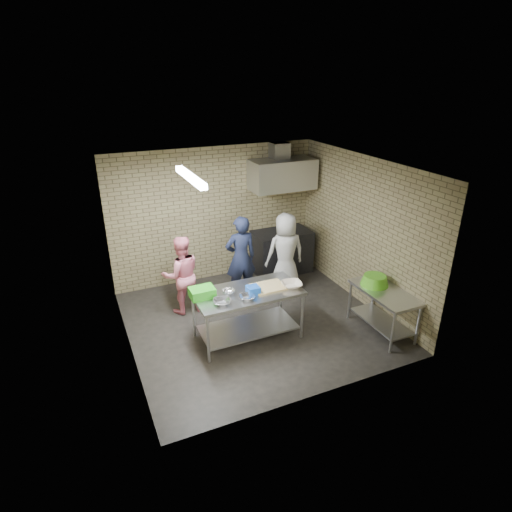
{
  "coord_description": "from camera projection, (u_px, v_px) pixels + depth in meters",
  "views": [
    {
      "loc": [
        -2.58,
        -5.8,
        4.04
      ],
      "look_at": [
        0.1,
        0.2,
        1.15
      ],
      "focal_mm": 30.0,
      "sensor_mm": 36.0,
      "label": 1
    }
  ],
  "objects": [
    {
      "name": "floor",
      "position": [
        255.0,
        322.0,
        7.44
      ],
      "size": [
        4.2,
        4.2,
        0.0
      ],
      "primitive_type": "plane",
      "color": "black",
      "rests_on": "ground"
    },
    {
      "name": "ceiling",
      "position": [
        255.0,
        167.0,
        6.35
      ],
      "size": [
        4.2,
        4.2,
        0.0
      ],
      "primitive_type": "plane",
      "rotation": [
        3.14,
        0.0,
        0.0
      ],
      "color": "black",
      "rests_on": "ground"
    },
    {
      "name": "back_wall",
      "position": [
        215.0,
        215.0,
        8.56
      ],
      "size": [
        4.2,
        0.06,
        2.7
      ],
      "primitive_type": "cube",
      "color": "#93895C",
      "rests_on": "ground"
    },
    {
      "name": "front_wall",
      "position": [
        322.0,
        308.0,
        5.22
      ],
      "size": [
        4.2,
        0.06,
        2.7
      ],
      "primitive_type": "cube",
      "color": "#93895C",
      "rests_on": "ground"
    },
    {
      "name": "left_wall",
      "position": [
        121.0,
        274.0,
        6.11
      ],
      "size": [
        0.06,
        4.0,
        2.7
      ],
      "primitive_type": "cube",
      "color": "#93895C",
      "rests_on": "ground"
    },
    {
      "name": "right_wall",
      "position": [
        362.0,
        232.0,
        7.68
      ],
      "size": [
        0.06,
        4.0,
        2.7
      ],
      "primitive_type": "cube",
      "color": "#93895C",
      "rests_on": "ground"
    },
    {
      "name": "prep_table",
      "position": [
        248.0,
        314.0,
        6.85
      ],
      "size": [
        1.68,
        0.84,
        0.84
      ],
      "primitive_type": "cube",
      "color": "#AAADB1",
      "rests_on": "floor"
    },
    {
      "name": "side_counter",
      "position": [
        382.0,
        311.0,
        7.04
      ],
      "size": [
        0.6,
        1.2,
        0.75
      ],
      "primitive_type": "cube",
      "color": "silver",
      "rests_on": "floor"
    },
    {
      "name": "stove",
      "position": [
        282.0,
        251.0,
        9.14
      ],
      "size": [
        1.2,
        0.7,
        0.9
      ],
      "primitive_type": "cube",
      "color": "black",
      "rests_on": "floor"
    },
    {
      "name": "range_hood",
      "position": [
        282.0,
        175.0,
        8.51
      ],
      "size": [
        1.3,
        0.6,
        0.6
      ],
      "primitive_type": "cube",
      "color": "silver",
      "rests_on": "back_wall"
    },
    {
      "name": "hood_duct",
      "position": [
        280.0,
        150.0,
        8.46
      ],
      "size": [
        0.35,
        0.3,
        0.3
      ],
      "primitive_type": "cube",
      "color": "#A5A8AD",
      "rests_on": "back_wall"
    },
    {
      "name": "wall_shelf",
      "position": [
        291.0,
        180.0,
        8.86
      ],
      "size": [
        0.8,
        0.2,
        0.04
      ],
      "primitive_type": "cube",
      "color": "#3F2B19",
      "rests_on": "back_wall"
    },
    {
      "name": "fluorescent_fixture",
      "position": [
        190.0,
        177.0,
        6.0
      ],
      "size": [
        0.1,
        1.25,
        0.08
      ],
      "primitive_type": "cube",
      "color": "white",
      "rests_on": "ceiling"
    },
    {
      "name": "green_crate",
      "position": [
        202.0,
        293.0,
        6.49
      ],
      "size": [
        0.37,
        0.28,
        0.15
      ],
      "primitive_type": "cube",
      "color": "green",
      "rests_on": "prep_table"
    },
    {
      "name": "blue_tub",
      "position": [
        253.0,
        290.0,
        6.6
      ],
      "size": [
        0.19,
        0.19,
        0.12
      ],
      "primitive_type": "cube",
      "color": "blue",
      "rests_on": "prep_table"
    },
    {
      "name": "cutting_board",
      "position": [
        268.0,
        287.0,
        6.79
      ],
      "size": [
        0.51,
        0.39,
        0.03
      ],
      "primitive_type": "cube",
      "color": "#D2B779",
      "rests_on": "prep_table"
    },
    {
      "name": "mixing_bowl_a",
      "position": [
        222.0,
        302.0,
        6.32
      ],
      "size": [
        0.31,
        0.31,
        0.06
      ],
      "primitive_type": "imported",
      "rotation": [
        0.0,
        0.0,
        -0.21
      ],
      "color": "silver",
      "rests_on": "prep_table"
    },
    {
      "name": "mixing_bowl_b",
      "position": [
        228.0,
        292.0,
        6.6
      ],
      "size": [
        0.24,
        0.24,
        0.06
      ],
      "primitive_type": "imported",
      "rotation": [
        0.0,
        0.0,
        -0.21
      ],
      "color": "silver",
      "rests_on": "prep_table"
    },
    {
      "name": "mixing_bowl_c",
      "position": [
        247.0,
        297.0,
        6.45
      ],
      "size": [
        0.29,
        0.29,
        0.06
      ],
      "primitive_type": "imported",
      "rotation": [
        0.0,
        0.0,
        -0.21
      ],
      "color": "silver",
      "rests_on": "prep_table"
    },
    {
      "name": "ceramic_bowl",
      "position": [
        292.0,
        285.0,
        6.81
      ],
      "size": [
        0.38,
        0.38,
        0.08
      ],
      "primitive_type": "imported",
      "rotation": [
        0.0,
        0.0,
        -0.21
      ],
      "color": "beige",
      "rests_on": "prep_table"
    },
    {
      "name": "green_basin",
      "position": [
        375.0,
        280.0,
        7.05
      ],
      "size": [
        0.46,
        0.46,
        0.17
      ],
      "primitive_type": null,
      "color": "#59C626",
      "rests_on": "side_counter"
    },
    {
      "name": "bottle_red",
      "position": [
        280.0,
        176.0,
        8.72
      ],
      "size": [
        0.07,
        0.07,
        0.18
      ],
      "primitive_type": "cylinder",
      "color": "#B22619",
      "rests_on": "wall_shelf"
    },
    {
      "name": "bottle_green",
      "position": [
        297.0,
        175.0,
        8.88
      ],
      "size": [
        0.06,
        0.06,
        0.15
      ],
      "primitive_type": "cylinder",
      "color": "green",
      "rests_on": "wall_shelf"
    },
    {
      "name": "man_navy",
      "position": [
        241.0,
        258.0,
        7.94
      ],
      "size": [
        0.61,
        0.41,
        1.62
      ],
      "primitive_type": "imported",
      "rotation": [
        0.0,
        0.0,
        3.1
      ],
      "color": "black",
      "rests_on": "floor"
    },
    {
      "name": "woman_pink",
      "position": [
        182.0,
        275.0,
        7.49
      ],
      "size": [
        0.72,
        0.57,
        1.44
      ],
      "primitive_type": "imported",
      "rotation": [
        0.0,
        0.0,
        3.11
      ],
      "color": "pink",
      "rests_on": "floor"
    },
    {
      "name": "woman_white",
      "position": [
        285.0,
        252.0,
        8.24
      ],
      "size": [
        0.81,
        0.57,
        1.56
      ],
      "primitive_type": "imported",
      "rotation": [
        0.0,
        0.0,
        3.04
      ],
      "color": "silver",
      "rests_on": "floor"
    }
  ]
}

